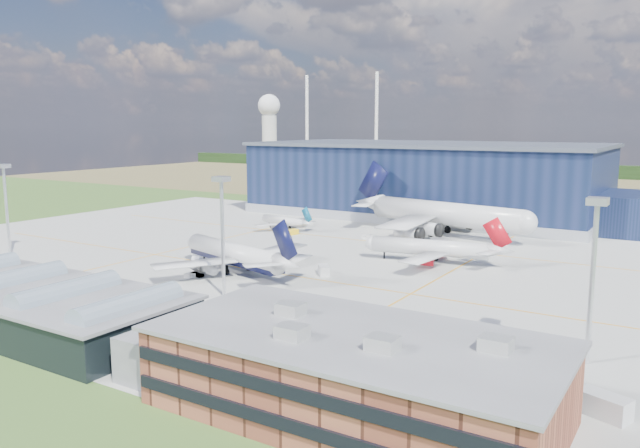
# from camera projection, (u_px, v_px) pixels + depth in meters

# --- Properties ---
(ground) EXTENTS (600.00, 600.00, 0.00)m
(ground) POSITION_uv_depth(u_px,v_px,m) (274.00, 261.00, 150.07)
(ground) COLOR #365921
(ground) RESTS_ON ground
(apron) EXTENTS (220.00, 160.00, 0.08)m
(apron) POSITION_uv_depth(u_px,v_px,m) (297.00, 254.00, 158.45)
(apron) COLOR #AFAFA9
(apron) RESTS_ON ground
(farmland) EXTENTS (600.00, 220.00, 0.01)m
(farmland) POSITION_uv_depth(u_px,v_px,m) (516.00, 186.00, 334.34)
(farmland) COLOR olive
(farmland) RESTS_ON ground
(treeline) EXTENTS (600.00, 8.00, 8.00)m
(treeline) POSITION_uv_depth(u_px,v_px,m) (550.00, 170.00, 400.72)
(treeline) COLOR black
(treeline) RESTS_ON ground
(horizon_dressing) EXTENTS (440.20, 18.00, 70.00)m
(horizon_dressing) POSITION_uv_depth(u_px,v_px,m) (298.00, 123.00, 491.35)
(horizon_dressing) COLOR white
(horizon_dressing) RESTS_ON ground
(hangar) EXTENTS (145.00, 62.00, 26.10)m
(hangar) POSITION_uv_depth(u_px,v_px,m) (434.00, 183.00, 226.18)
(hangar) COLOR #101C38
(hangar) RESTS_ON ground
(ops_building) EXTENTS (46.00, 23.00, 10.90)m
(ops_building) POSITION_uv_depth(u_px,v_px,m) (354.00, 373.00, 70.28)
(ops_building) COLOR brown
(ops_building) RESTS_ON ground
(glass_concourse) EXTENTS (78.00, 23.00, 8.60)m
(glass_concourse) POSITION_uv_depth(u_px,v_px,m) (27.00, 302.00, 102.61)
(glass_concourse) COLOR black
(glass_concourse) RESTS_ON ground
(light_mast_west) EXTENTS (2.60, 2.60, 23.00)m
(light_mast_west) POSITION_uv_depth(u_px,v_px,m) (5.00, 195.00, 153.91)
(light_mast_west) COLOR silver
(light_mast_west) RESTS_ON ground
(light_mast_center) EXTENTS (2.60, 2.60, 23.00)m
(light_mast_center) POSITION_uv_depth(u_px,v_px,m) (222.00, 216.00, 117.29)
(light_mast_center) COLOR silver
(light_mast_center) RESTS_ON ground
(light_mast_east) EXTENTS (2.60, 2.60, 23.00)m
(light_mast_east) POSITION_uv_depth(u_px,v_px,m) (594.00, 254.00, 83.28)
(light_mast_east) COLOR silver
(light_mast_east) RESTS_ON ground
(airliner_navy) EXTENTS (50.76, 50.15, 13.40)m
(airliner_navy) POSITION_uv_depth(u_px,v_px,m) (234.00, 242.00, 138.15)
(airliner_navy) COLOR silver
(airliner_navy) RESTS_ON ground
(airliner_red) EXTENTS (40.44, 39.81, 11.51)m
(airliner_red) POSITION_uv_depth(u_px,v_px,m) (429.00, 239.00, 147.24)
(airliner_red) COLOR silver
(airliner_red) RESTS_ON ground
(airliner_widebody) EXTENTS (73.61, 72.54, 20.43)m
(airliner_widebody) POSITION_uv_depth(u_px,v_px,m) (446.00, 202.00, 182.82)
(airliner_widebody) COLOR silver
(airliner_widebody) RESTS_ON ground
(airliner_regional) EXTENTS (28.36, 27.98, 7.72)m
(airliner_regional) POSITION_uv_depth(u_px,v_px,m) (284.00, 217.00, 196.20)
(airliner_regional) COLOR silver
(airliner_regional) RESTS_ON ground
(gse_tug_b) EXTENTS (3.24, 3.69, 1.34)m
(gse_tug_b) POSITION_uv_depth(u_px,v_px,m) (19.00, 270.00, 137.95)
(gse_tug_b) COLOR yellow
(gse_tug_b) RESTS_ON ground
(gse_cart_a) EXTENTS (2.12, 2.89, 1.16)m
(gse_cart_a) POSITION_uv_depth(u_px,v_px,m) (366.00, 237.00, 179.58)
(gse_cart_a) COLOR silver
(gse_cart_a) RESTS_ON ground
(gse_van_b) EXTENTS (4.55, 4.87, 2.10)m
(gse_van_b) POSITION_uv_depth(u_px,v_px,m) (324.00, 270.00, 136.10)
(gse_van_b) COLOR silver
(gse_van_b) RESTS_ON ground
(gse_tug_c) EXTENTS (2.69, 3.84, 1.57)m
(gse_tug_c) POSITION_uv_depth(u_px,v_px,m) (292.00, 232.00, 186.13)
(gse_tug_c) COLOR yellow
(gse_tug_c) RESTS_ON ground
(gse_van_c) EXTENTS (6.15, 4.44, 2.67)m
(gse_van_c) POSITION_uv_depth(u_px,v_px,m) (604.00, 406.00, 69.83)
(gse_van_c) COLOR silver
(gse_van_c) RESTS_ON ground
(airstair) EXTENTS (2.92, 4.74, 2.83)m
(airstair) POSITION_uv_depth(u_px,v_px,m) (199.00, 269.00, 135.85)
(airstair) COLOR silver
(airstair) RESTS_ON ground
(car_a) EXTENTS (4.10, 2.01, 1.35)m
(car_a) POSITION_uv_depth(u_px,v_px,m) (125.00, 307.00, 110.04)
(car_a) COLOR #99999E
(car_a) RESTS_ON ground
(car_b) EXTENTS (3.70, 2.29, 1.15)m
(car_b) POSITION_uv_depth(u_px,v_px,m) (196.00, 275.00, 134.10)
(car_b) COLOR #99999E
(car_b) RESTS_ON ground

